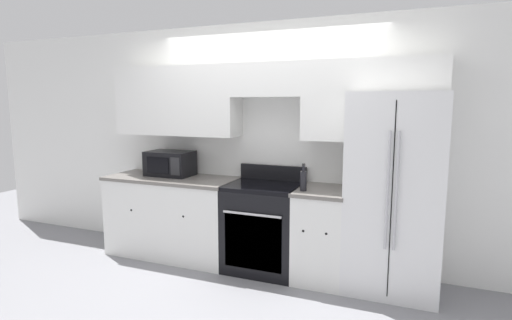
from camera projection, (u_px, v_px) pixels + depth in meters
ground_plane at (244, 279)px, 3.99m from camera, size 12.00×12.00×0.00m
wall_back at (265, 127)px, 4.31m from camera, size 8.00×0.39×2.60m
lower_cabinets_left at (173, 216)px, 4.59m from camera, size 1.51×0.64×0.91m
lower_cabinets_right at (322, 234)px, 3.95m from camera, size 0.50×0.64×0.91m
oven_range at (264, 227)px, 4.17m from camera, size 0.75×0.65×1.07m
refrigerator at (394, 193)px, 3.69m from camera, size 0.83×0.75×1.84m
microwave at (170, 163)px, 4.61m from camera, size 0.52×0.35×0.28m
bottle at (303, 180)px, 3.80m from camera, size 0.06×0.06×0.26m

